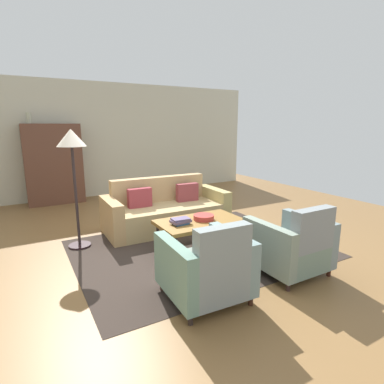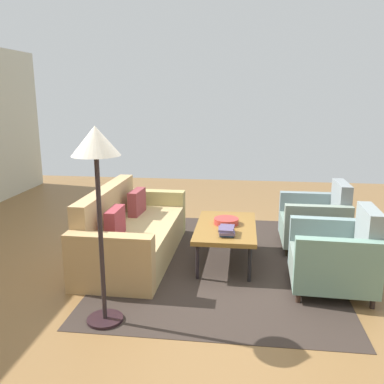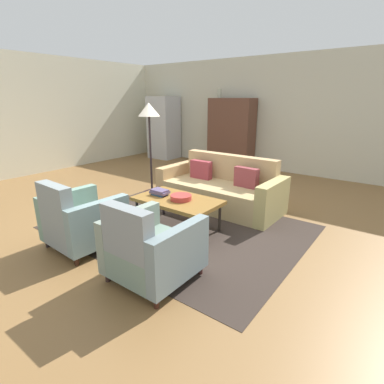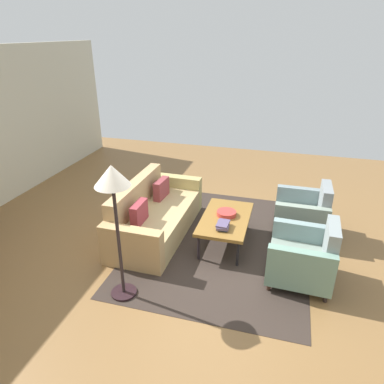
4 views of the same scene
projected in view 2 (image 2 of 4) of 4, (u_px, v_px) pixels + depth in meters
ground_plane at (214, 278)px, 4.50m from camera, size 10.68×10.68×0.00m
area_rug at (221, 260)px, 4.97m from camera, size 3.40×2.60×0.01m
couch at (129, 234)px, 5.05m from camera, size 2.11×0.93×0.86m
coffee_table at (226, 229)px, 4.87m from camera, size 1.20×0.70×0.45m
armchair_left at (338, 258)px, 4.16m from camera, size 0.83×0.83×0.88m
armchair_right at (318, 223)px, 5.33m from camera, size 0.80×0.80×0.88m
fruit_bowl at (226, 221)px, 4.92m from camera, size 0.30×0.30×0.07m
book_stack at (227, 231)px, 4.55m from camera, size 0.28×0.20×0.08m
floor_lamp at (97, 160)px, 3.32m from camera, size 0.40×0.40×1.72m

